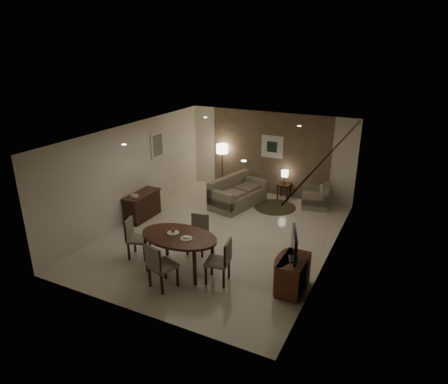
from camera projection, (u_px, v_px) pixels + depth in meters
The scene contains 31 objects.
room_shell at pixel (227, 182), 10.28m from camera, with size 5.50×7.00×2.70m.
taupe_accent at pixel (269, 154), 12.86m from camera, with size 3.96×0.03×2.70m, color #78634B.
curtain_wall at pixel (328, 207), 8.84m from camera, with size 0.08×6.70×2.58m, color beige, non-canonical shape.
curtain_rod at pixel (334, 149), 8.37m from camera, with size 0.03×0.03×6.80m, color black.
art_back_frame at pixel (272, 147), 12.71m from camera, with size 0.72×0.03×0.72m, color silver.
art_back_canvas at pixel (272, 147), 12.70m from camera, with size 0.34×0.01×0.34m, color black.
art_left_frame at pixel (157, 145), 11.90m from camera, with size 0.03×0.60×0.80m, color silver.
art_left_canvas at pixel (158, 145), 11.89m from camera, with size 0.01×0.46×0.64m, color gray.
downlight_nl at pixel (124, 145), 8.54m from camera, with size 0.10×0.10×0.01m, color white.
downlight_nr at pixel (244, 161), 7.38m from camera, with size 0.10×0.10×0.01m, color white.
downlight_fl at pixel (205, 117), 11.56m from camera, with size 0.10×0.10×0.01m, color white.
downlight_fr at pixel (299, 126), 10.39m from camera, with size 0.10×0.10×0.01m, color white.
console_desk at pixel (142, 206), 11.32m from camera, with size 0.48×1.20×0.75m, color #4D2218, non-canonical shape.
telephone at pixel (135, 195), 10.92m from camera, with size 0.20×0.14×0.09m, color white, non-canonical shape.
tv_cabinet at pixel (293, 275), 8.05m from camera, with size 0.48×0.90×0.70m, color brown, non-canonical shape.
flat_tv at pixel (294, 245), 7.82m from camera, with size 0.06×0.88×0.60m, color black, non-canonical shape.
dining_table at pixel (180, 253), 8.75m from camera, with size 1.77×1.11×0.83m, color #4D2218, non-canonical shape.
chair_near at pixel (163, 265), 8.10m from camera, with size 0.49×0.49×1.01m, color gray, non-canonical shape.
chair_far at pixel (197, 235), 9.43m from camera, with size 0.45×0.45×0.92m, color gray, non-canonical shape.
chair_left at pixel (139, 239), 9.24m from camera, with size 0.46×0.46×0.95m, color gray, non-canonical shape.
chair_right at pixel (218, 261), 8.28m from camera, with size 0.47×0.47×0.97m, color gray, non-canonical shape.
plate_a at pixel (173, 233), 8.72m from camera, with size 0.26×0.26×0.02m, color white.
plate_b at pixel (186, 238), 8.47m from camera, with size 0.26×0.26×0.02m, color white.
fruit_apple at pixel (173, 231), 8.70m from camera, with size 0.09×0.09×0.09m, color red.
napkin at pixel (186, 237), 8.46m from camera, with size 0.12×0.08×0.03m, color white.
round_rug at pixel (275, 207), 12.19m from camera, with size 1.27×1.27×0.01m, color #464127.
sofa at pixel (238, 192), 12.21m from camera, with size 0.92×1.85×0.87m, color gray, non-canonical shape.
armchair at pixel (315, 196), 12.12m from camera, with size 0.81×0.76×0.72m, color gray, non-canonical shape.
side_table at pixel (284, 191), 12.79m from camera, with size 0.39×0.39×0.49m, color #331911, non-canonical shape.
table_lamp at pixel (285, 176), 12.61m from camera, with size 0.22×0.22×0.50m, color #FFEAC1, non-canonical shape.
floor_lamp at pixel (222, 166), 13.53m from camera, with size 0.39×0.39×1.54m, color #FFE5B7, non-canonical shape.
Camera 1 is at (4.22, -8.33, 4.77)m, focal length 32.00 mm.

